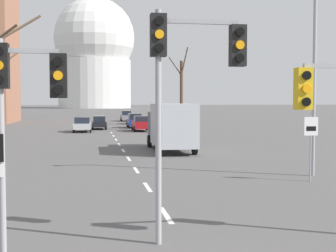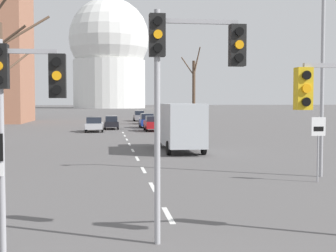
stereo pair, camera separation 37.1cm
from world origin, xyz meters
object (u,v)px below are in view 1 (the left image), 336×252
traffic_signal_near_left (21,93)px  sedan_far_right (135,121)px  sedan_far_left (141,123)px  sedan_near_left (82,124)px  sedan_near_right (99,122)px  sedan_mid_centre (133,119)px  delivery_truck (171,125)px  street_lamp_right (308,56)px  speed_limit_sign (311,137)px  sedan_distant_centre (126,116)px  traffic_signal_centre_tall (186,67)px

traffic_signal_near_left → sedan_far_right: 48.04m
sedan_far_left → sedan_near_left: bearing=-176.4°
sedan_near_right → sedan_far_right: sedan_far_right is taller
sedan_near_right → sedan_near_left: bearing=-111.6°
sedan_near_left → sedan_near_right: bearing=68.4°
sedan_mid_centre → delivery_truck: 37.31m
street_lamp_right → sedan_mid_centre: bearing=93.8°
traffic_signal_near_left → sedan_near_right: (2.46, 45.34, -2.70)m
street_lamp_right → sedan_far_left: 32.67m
speed_limit_sign → sedan_mid_centre: 49.87m
sedan_far_left → sedan_far_right: 6.51m
sedan_near_right → sedan_far_right: 4.91m
sedan_mid_centre → sedan_far_left: (-0.65, -16.34, 0.10)m
speed_limit_sign → sedan_far_left: size_ratio=0.62×
speed_limit_sign → sedan_near_right: size_ratio=0.60×
sedan_far_left → sedan_distant_centre: size_ratio=0.98×
sedan_mid_centre → sedan_far_right: 9.85m
street_lamp_right → sedan_far_left: street_lamp_right is taller
sedan_near_left → sedan_far_right: 9.37m
speed_limit_sign → street_lamp_right: street_lamp_right is taller
speed_limit_sign → traffic_signal_centre_tall: bearing=-132.6°
traffic_signal_centre_tall → sedan_near_right: size_ratio=1.20×
sedan_mid_centre → sedan_far_right: sedan_far_right is taller
sedan_distant_centre → traffic_signal_centre_tall: bearing=-93.1°
sedan_mid_centre → sedan_distant_centre: (-0.30, 9.83, 0.09)m
sedan_near_left → sedan_far_right: bearing=47.6°
traffic_signal_centre_tall → sedan_near_right: (-1.17, 45.18, -3.29)m
sedan_near_left → sedan_near_right: sedan_near_left is taller
street_lamp_right → sedan_far_right: 39.10m
speed_limit_sign → sedan_distant_centre: 59.70m
traffic_signal_centre_tall → sedan_far_left: (3.31, 40.81, -3.23)m
sedan_mid_centre → sedan_distant_centre: bearing=91.7°
street_lamp_right → sedan_near_right: street_lamp_right is taller
sedan_near_left → sedan_far_left: 6.39m
speed_limit_sign → sedan_far_right: 40.12m
traffic_signal_centre_tall → sedan_near_left: size_ratio=1.22×
sedan_near_left → sedan_distant_centre: size_ratio=0.99×
sedan_near_left → sedan_far_right: (6.31, 6.92, 0.04)m
traffic_signal_near_left → sedan_far_left: (6.94, 40.96, -2.64)m
traffic_signal_near_left → sedan_far_right: (6.88, 47.48, -2.63)m
sedan_far_left → delivery_truck: bearing=-90.6°
traffic_signal_near_left → speed_limit_sign: size_ratio=1.71×
delivery_truck → traffic_signal_near_left: bearing=-108.6°
speed_limit_sign → sedan_near_right: bearing=101.9°
sedan_near_right → delivery_truck: bearing=-80.5°
traffic_signal_centre_tall → sedan_far_right: bearing=86.1°
traffic_signal_near_left → sedan_near_left: size_ratio=1.05×
street_lamp_right → speed_limit_sign: bearing=-108.5°
street_lamp_right → sedan_mid_centre: 48.79m
street_lamp_right → sedan_near_right: bearing=102.9°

